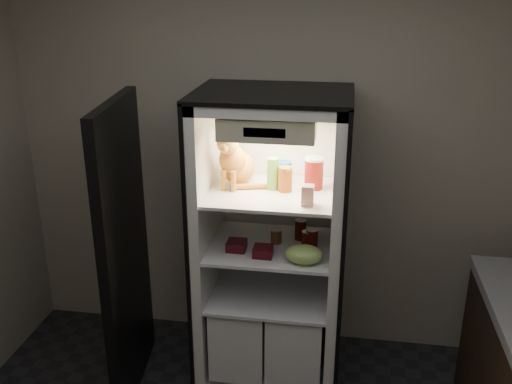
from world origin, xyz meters
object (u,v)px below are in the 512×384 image
parmesan_shaker (273,174)px  berry_box_right (263,251)px  salsa_jar (285,179)px  cream_carton (308,195)px  soda_can_a (300,229)px  mayo_tub (284,172)px  berry_box_left (237,245)px  tabby_cat (236,162)px  condiment_jar (276,236)px  soda_can_b (312,239)px  soda_can_c (307,240)px  refrigerator (272,261)px  pepper_jar (314,173)px  grape_bag (304,254)px

parmesan_shaker → berry_box_right: parmesan_shaker is taller
salsa_jar → berry_box_right: 0.44m
cream_carton → soda_can_a: size_ratio=0.87×
mayo_tub → cream_carton: (0.17, -0.35, -0.01)m
mayo_tub → berry_box_left: size_ratio=1.18×
parmesan_shaker → cream_carton: bearing=-45.3°
tabby_cat → berry_box_left: size_ratio=3.43×
parmesan_shaker → condiment_jar: bearing=-11.8°
cream_carton → berry_box_right: cream_carton is taller
soda_can_b → berry_box_right: bearing=-154.7°
soda_can_c → mayo_tub: bearing=132.5°
parmesan_shaker → mayo_tub: bearing=67.1°
parmesan_shaker → cream_carton: size_ratio=1.67×
refrigerator → berry_box_left: refrigerator is taller
soda_can_a → berry_box_left: bearing=-150.0°
mayo_tub → soda_can_b: bearing=-42.7°
refrigerator → soda_can_a: 0.28m
mayo_tub → soda_can_c: size_ratio=1.15×
mayo_tub → pepper_jar: (0.19, -0.07, 0.03)m
soda_can_b → soda_can_c: bearing=179.0°
tabby_cat → berry_box_right: 0.56m
salsa_jar → soda_can_b: salsa_jar is taller
parmesan_shaker → grape_bag: 0.51m
tabby_cat → condiment_jar: tabby_cat is taller
soda_can_b → berry_box_left: (-0.44, -0.08, -0.04)m
tabby_cat → salsa_jar: 0.32m
mayo_tub → pepper_jar: size_ratio=0.70×
salsa_jar → mayo_tub: bearing=99.9°
berry_box_right → mayo_tub: bearing=75.9°
parmesan_shaker → cream_carton: 0.32m
salsa_jar → berry_box_left: (-0.27, -0.12, -0.40)m
mayo_tub → grape_bag: bearing=-65.6°
tabby_cat → pepper_jar: size_ratio=2.04×
refrigerator → soda_can_c: size_ratio=16.14×
cream_carton → soda_can_c: cream_carton is taller
grape_bag → salsa_jar: bearing=122.4°
pepper_jar → salsa_jar: bearing=-155.5°
parmesan_shaker → grape_bag: size_ratio=0.89×
mayo_tub → soda_can_c: 0.44m
pepper_jar → berry_box_right: size_ratio=1.69×
soda_can_a → berry_box_left: soda_can_a is taller
mayo_tub → salsa_jar: salsa_jar is taller
refrigerator → mayo_tub: (0.05, 0.09, 0.57)m
mayo_tub → soda_can_a: 0.37m
soda_can_a → cream_carton: bearing=-79.2°
salsa_jar → berry_box_right: size_ratio=1.32×
pepper_jar → cream_carton: 0.28m
parmesan_shaker → berry_box_left: (-0.20, -0.14, -0.42)m
soda_can_b → pepper_jar: bearing=94.5°
salsa_jar → pepper_jar: (0.16, 0.07, 0.02)m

